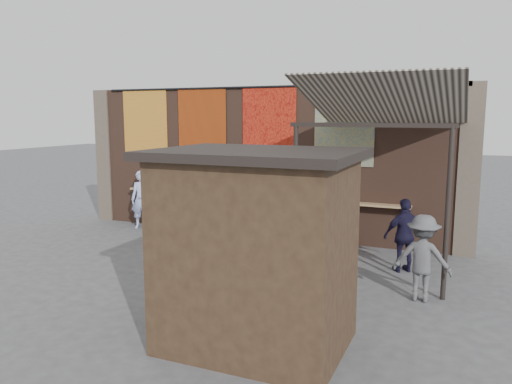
% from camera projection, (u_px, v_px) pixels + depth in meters
% --- Properties ---
extents(ground, '(70.00, 70.00, 0.00)m').
position_uv_depth(ground, '(216.00, 259.00, 11.37)').
color(ground, '#474749').
rests_on(ground, ground).
extents(brick_wall, '(10.00, 0.40, 4.00)m').
position_uv_depth(brick_wall, '(261.00, 162.00, 13.52)').
color(brick_wall, brown).
rests_on(brick_wall, ground).
extents(pier_left, '(0.50, 0.50, 4.00)m').
position_uv_depth(pier_left, '(108.00, 156.00, 15.55)').
color(pier_left, '#4C4238').
rests_on(pier_left, ground).
extents(pier_right, '(0.50, 0.50, 4.00)m').
position_uv_depth(pier_right, '(469.00, 170.00, 11.48)').
color(pier_right, '#4C4238').
rests_on(pier_right, ground).
extents(eating_counter, '(8.00, 0.32, 0.05)m').
position_uv_depth(eating_counter, '(256.00, 197.00, 13.32)').
color(eating_counter, '#9E7A51').
rests_on(eating_counter, brick_wall).
extents(shelf_box, '(0.57, 0.33, 0.23)m').
position_uv_depth(shelf_box, '(326.00, 196.00, 12.52)').
color(shelf_box, white).
rests_on(shelf_box, eating_counter).
extents(tapestry_redgold, '(1.50, 0.02, 2.00)m').
position_uv_depth(tapestry_redgold, '(145.00, 124.00, 14.57)').
color(tapestry_redgold, maroon).
rests_on(tapestry_redgold, brick_wall).
extents(tapestry_sun, '(1.50, 0.02, 2.00)m').
position_uv_depth(tapestry_sun, '(202.00, 124.00, 13.83)').
color(tapestry_sun, '#EA4F0D').
rests_on(tapestry_sun, brick_wall).
extents(tapestry_orange, '(1.50, 0.02, 2.00)m').
position_uv_depth(tapestry_orange, '(269.00, 125.00, 13.05)').
color(tapestry_orange, '#B72F16').
rests_on(tapestry_orange, brick_wall).
extents(tapestry_multi, '(1.50, 0.02, 2.00)m').
position_uv_depth(tapestry_multi, '(344.00, 126.00, 12.26)').
color(tapestry_multi, '#26508B').
rests_on(tapestry_multi, brick_wall).
extents(hang_rail, '(9.50, 0.06, 0.06)m').
position_uv_depth(hang_rail, '(258.00, 87.00, 13.00)').
color(hang_rail, black).
rests_on(hang_rail, brick_wall).
extents(scooter_stool_0, '(0.36, 0.79, 0.75)m').
position_uv_depth(scooter_stool_0, '(159.00, 217.00, 14.21)').
color(scooter_stool_0, '#1C1653').
rests_on(scooter_stool_0, ground).
extents(scooter_stool_1, '(0.32, 0.72, 0.68)m').
position_uv_depth(scooter_stool_1, '(177.00, 219.00, 14.06)').
color(scooter_stool_1, black).
rests_on(scooter_stool_1, ground).
extents(scooter_stool_2, '(0.33, 0.73, 0.70)m').
position_uv_depth(scooter_stool_2, '(195.00, 221.00, 13.78)').
color(scooter_stool_2, '#0D0E83').
rests_on(scooter_stool_2, ground).
extents(scooter_stool_3, '(0.34, 0.76, 0.72)m').
position_uv_depth(scooter_stool_3, '(219.00, 223.00, 13.52)').
color(scooter_stool_3, black).
rests_on(scooter_stool_3, ground).
extents(scooter_stool_4, '(0.36, 0.79, 0.75)m').
position_uv_depth(scooter_stool_4, '(237.00, 225.00, 13.24)').
color(scooter_stool_4, navy).
rests_on(scooter_stool_4, ground).
extents(scooter_stool_5, '(0.34, 0.74, 0.71)m').
position_uv_depth(scooter_stool_5, '(258.00, 227.00, 13.02)').
color(scooter_stool_5, '#100D92').
rests_on(scooter_stool_5, ground).
extents(scooter_stool_6, '(0.38, 0.85, 0.81)m').
position_uv_depth(scooter_stool_6, '(283.00, 227.00, 12.80)').
color(scooter_stool_6, '#9D2E0C').
rests_on(scooter_stool_6, ground).
extents(scooter_stool_7, '(0.35, 0.78, 0.75)m').
position_uv_depth(scooter_stool_7, '(304.00, 230.00, 12.60)').
color(scooter_stool_7, '#105318').
rests_on(scooter_stool_7, ground).
extents(scooter_stool_8, '(0.32, 0.71, 0.67)m').
position_uv_depth(scooter_stool_8, '(327.00, 235.00, 12.28)').
color(scooter_stool_8, maroon).
rests_on(scooter_stool_8, ground).
extents(diner_left, '(0.71, 0.59, 1.68)m').
position_uv_depth(diner_left, '(142.00, 199.00, 14.42)').
color(diner_left, '#A0B1EA').
rests_on(diner_left, ground).
extents(diner_right, '(0.90, 0.74, 1.72)m').
position_uv_depth(diner_right, '(217.00, 205.00, 13.45)').
color(diner_right, '#2E2428').
rests_on(diner_right, ground).
extents(shopper_navy, '(0.97, 0.80, 1.55)m').
position_uv_depth(shopper_navy, '(405.00, 235.00, 10.38)').
color(shopper_navy, black).
rests_on(shopper_navy, ground).
extents(shopper_grey, '(1.03, 0.62, 1.55)m').
position_uv_depth(shopper_grey, '(423.00, 258.00, 8.76)').
color(shopper_grey, '#505155').
rests_on(shopper_grey, ground).
extents(shopper_tan, '(0.76, 0.89, 1.53)m').
position_uv_depth(shopper_tan, '(303.00, 221.00, 11.78)').
color(shopper_tan, '#927C5D').
rests_on(shopper_tan, ground).
extents(market_stall, '(2.47, 1.85, 2.68)m').
position_uv_depth(market_stall, '(256.00, 254.00, 6.97)').
color(market_stall, black).
rests_on(market_stall, ground).
extents(stall_roof, '(2.77, 2.13, 0.12)m').
position_uv_depth(stall_roof, '(256.00, 154.00, 6.76)').
color(stall_roof, black).
rests_on(stall_roof, market_stall).
extents(stall_sign, '(1.20, 0.04, 0.50)m').
position_uv_depth(stall_sign, '(281.00, 201.00, 7.75)').
color(stall_sign, gold).
rests_on(stall_sign, market_stall).
extents(stall_shelf, '(2.05, 0.10, 0.06)m').
position_uv_depth(stall_shelf, '(280.00, 261.00, 7.90)').
color(stall_shelf, '#473321').
rests_on(stall_shelf, market_stall).
extents(awning_canvas, '(3.20, 3.28, 0.97)m').
position_uv_depth(awning_canvas, '(384.00, 101.00, 10.28)').
color(awning_canvas, beige).
rests_on(awning_canvas, brick_wall).
extents(awning_ledger, '(3.30, 0.08, 0.12)m').
position_uv_depth(awning_ledger, '(396.00, 85.00, 11.66)').
color(awning_ledger, '#33261C').
rests_on(awning_ledger, brick_wall).
extents(awning_header, '(3.00, 0.08, 0.08)m').
position_uv_depth(awning_header, '(370.00, 125.00, 8.99)').
color(awning_header, black).
rests_on(awning_header, awning_post_left).
extents(awning_post_left, '(0.09, 0.09, 3.10)m').
position_uv_depth(awning_post_left, '(295.00, 203.00, 9.77)').
color(awning_post_left, black).
rests_on(awning_post_left, ground).
extents(awning_post_right, '(0.09, 0.09, 3.10)m').
position_uv_depth(awning_post_right, '(448.00, 214.00, 8.67)').
color(awning_post_right, black).
rests_on(awning_post_right, ground).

